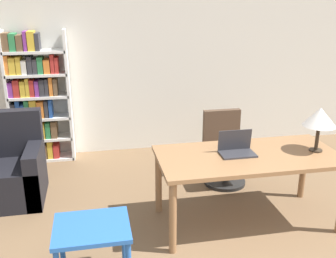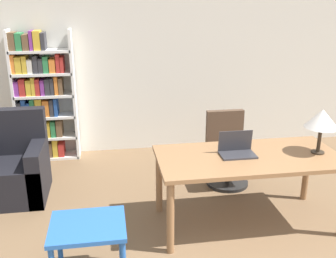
% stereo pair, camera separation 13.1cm
% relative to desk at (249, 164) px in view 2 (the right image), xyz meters
% --- Properties ---
extents(wall_back, '(8.00, 0.06, 2.70)m').
position_rel_desk_xyz_m(wall_back, '(-0.48, 2.30, 0.69)').
color(wall_back, silver).
rests_on(wall_back, ground_plane).
extents(desk, '(1.81, 0.87, 0.75)m').
position_rel_desk_xyz_m(desk, '(0.00, 0.00, 0.00)').
color(desk, olive).
rests_on(desk, ground_plane).
extents(laptop, '(0.34, 0.22, 0.23)m').
position_rel_desk_xyz_m(laptop, '(-0.11, 0.05, 0.14)').
color(laptop, '#2D2D33').
rests_on(laptop, desk).
extents(table_lamp, '(0.33, 0.33, 0.45)m').
position_rel_desk_xyz_m(table_lamp, '(0.70, -0.04, 0.44)').
color(table_lamp, '#2D2319').
rests_on(table_lamp, desk).
extents(office_chair, '(0.52, 0.52, 0.90)m').
position_rel_desk_xyz_m(office_chair, '(0.08, 0.95, -0.26)').
color(office_chair, black).
rests_on(office_chair, ground_plane).
extents(side_table_blue, '(0.59, 0.50, 0.55)m').
position_rel_desk_xyz_m(side_table_blue, '(-1.55, -0.66, -0.21)').
color(side_table_blue, '#2356A3').
rests_on(side_table_blue, ground_plane).
extents(armchair, '(0.73, 0.74, 0.99)m').
position_rel_desk_xyz_m(armchair, '(-2.45, 0.98, -0.34)').
color(armchair, black).
rests_on(armchair, ground_plane).
extents(bookshelf, '(0.83, 0.28, 1.82)m').
position_rel_desk_xyz_m(bookshelf, '(-2.26, 2.11, 0.22)').
color(bookshelf, white).
rests_on(bookshelf, ground_plane).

